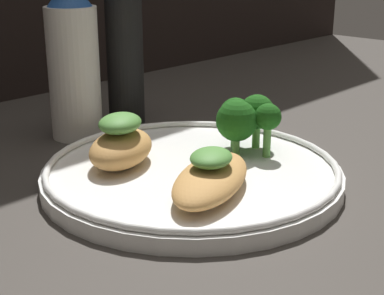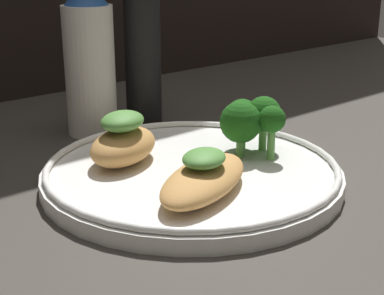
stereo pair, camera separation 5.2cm
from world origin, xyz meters
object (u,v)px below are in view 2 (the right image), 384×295
plate (192,173)px  pepper_grinder (143,51)px  sauce_bottle (89,60)px  broccoli_bunch (251,119)px

plate → pepper_grinder: size_ratio=1.44×
sauce_bottle → pepper_grinder: pepper_grinder is taller
broccoli_bunch → sauce_bottle: sauce_bottle is taller
plate → sauce_bottle: size_ratio=1.54×
plate → sauce_bottle: (1.10, 18.80, 7.41)cm
sauce_bottle → pepper_grinder: 7.29cm
pepper_grinder → broccoli_bunch: bearing=-94.4°
sauce_bottle → plate: bearing=-93.4°
pepper_grinder → plate: bearing=-114.1°
broccoli_bunch → pepper_grinder: (1.50, 19.35, 3.76)cm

